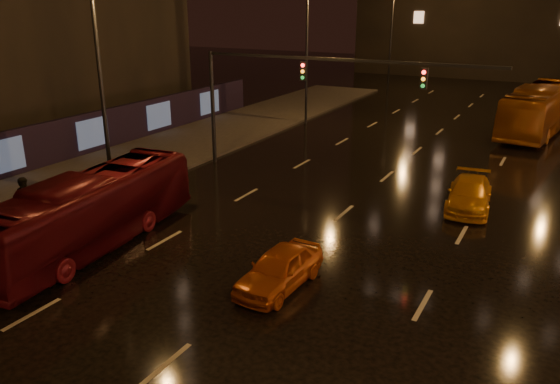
% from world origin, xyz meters
% --- Properties ---
extents(ground, '(140.00, 140.00, 0.00)m').
position_xyz_m(ground, '(0.00, 20.00, 0.00)').
color(ground, black).
rests_on(ground, ground).
extents(sidewalk_left, '(7.00, 70.00, 0.15)m').
position_xyz_m(sidewalk_left, '(-13.50, 15.00, 0.07)').
color(sidewalk_left, '#38332D').
rests_on(sidewalk_left, ground).
extents(hoarding_left, '(0.30, 46.00, 2.50)m').
position_xyz_m(hoarding_left, '(-17.20, 12.00, 1.25)').
color(hoarding_left, black).
rests_on(hoarding_left, ground).
extents(traffic_signal, '(15.31, 0.32, 6.20)m').
position_xyz_m(traffic_signal, '(-5.06, 20.00, 4.74)').
color(traffic_signal, black).
rests_on(traffic_signal, ground).
extents(bus_red, '(3.38, 10.21, 2.79)m').
position_xyz_m(bus_red, '(-7.00, 8.36, 1.40)').
color(bus_red, '#560C14').
rests_on(bus_red, ground).
extents(bus_curb, '(4.23, 12.24, 3.34)m').
position_xyz_m(bus_curb, '(6.00, 36.85, 1.67)').
color(bus_curb, '#88420D').
rests_on(bus_curb, ground).
extents(taxi_near, '(1.70, 3.85, 1.29)m').
position_xyz_m(taxi_near, '(0.63, 8.93, 0.64)').
color(taxi_near, '#C15112').
rests_on(taxi_near, ground).
extents(taxi_far, '(2.29, 4.61, 1.29)m').
position_xyz_m(taxi_far, '(4.64, 19.23, 0.64)').
color(taxi_far, '#C77C12').
rests_on(taxi_far, ground).
extents(pedestrian_b, '(0.80, 0.98, 1.88)m').
position_xyz_m(pedestrian_b, '(-11.00, 8.66, 1.09)').
color(pedestrian_b, black).
rests_on(pedestrian_b, sidewalk_left).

